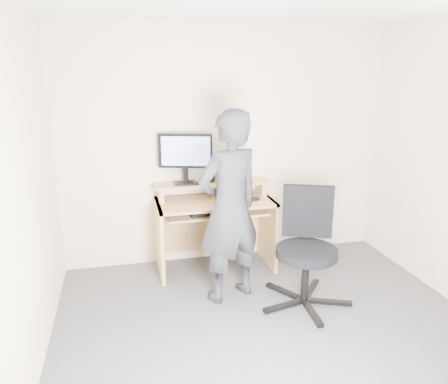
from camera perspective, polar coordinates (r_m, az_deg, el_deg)
name	(u,v)px	position (r m, az deg, el deg)	size (l,w,h in m)	color
ground	(281,344)	(3.60, 7.45, -19.13)	(3.50, 3.50, 0.00)	#4F4E53
back_wall	(227,147)	(4.69, 0.38, 5.95)	(3.50, 0.02, 2.50)	beige
desk	(213,217)	(4.62, -1.39, -3.24)	(1.20, 0.60, 0.91)	tan
monitor	(185,154)	(4.44, -5.06, 4.95)	(0.54, 0.19, 0.52)	black
external_drive	(211,172)	(4.59, -1.67, 2.65)	(0.07, 0.13, 0.20)	black
travel_mug	(226,172)	(4.61, 0.24, 2.62)	(0.08, 0.08, 0.18)	silver
smartphone	(245,180)	(4.62, 2.76, 1.51)	(0.07, 0.13, 0.01)	black
charger	(191,183)	(4.47, -4.37, 1.17)	(0.04, 0.04, 0.04)	black
headphones	(202,181)	(4.60, -2.83, 1.51)	(0.16, 0.16, 0.02)	silver
keyboard	(211,211)	(4.41, -1.76, -2.54)	(0.46, 0.18, 0.03)	black
mouse	(255,199)	(4.48, 4.12, -0.88)	(0.10, 0.06, 0.04)	black
office_chair	(307,243)	(3.97, 10.74, -6.60)	(0.81, 0.79, 1.02)	black
person	(229,208)	(3.86, 0.71, -2.06)	(0.63, 0.42, 1.74)	black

